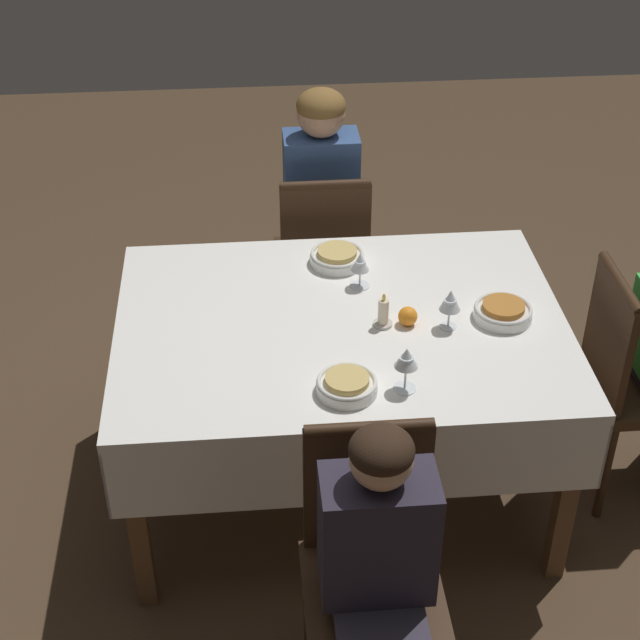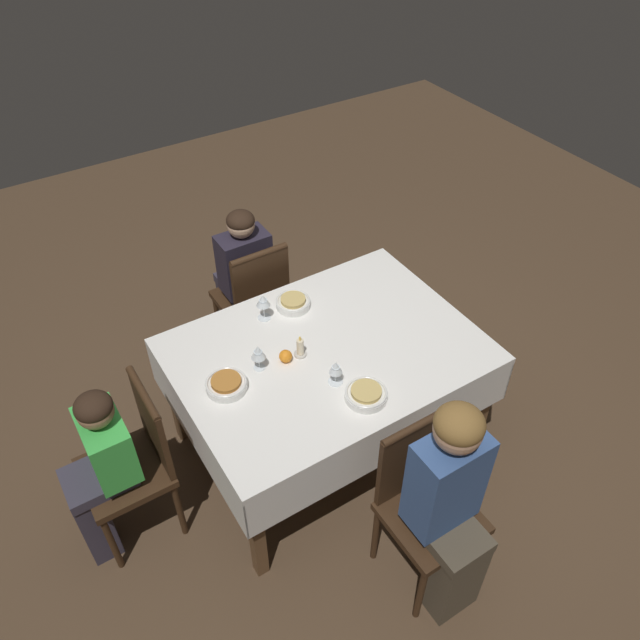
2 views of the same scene
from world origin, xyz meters
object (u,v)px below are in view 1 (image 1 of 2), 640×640
(candle_centerpiece, at_px, (383,314))
(person_adult_denim, at_px, (320,203))
(chair_south, at_px, (323,257))
(person_child_dark, at_px, (379,586))
(wine_glass_west, at_px, (450,301))
(wine_glass_south, at_px, (360,264))
(bowl_north, at_px, (347,385))
(dining_table, at_px, (341,342))
(bowl_west, at_px, (503,311))
(chair_west, at_px, (632,375))
(chair_north, at_px, (371,559))
(orange_fruit, at_px, (408,316))
(wine_glass_north, at_px, (406,360))
(bowl_south, at_px, (337,257))

(candle_centerpiece, bearing_deg, person_adult_denim, -82.97)
(chair_south, bearing_deg, candle_centerpiece, 98.23)
(person_child_dark, bearing_deg, wine_glass_west, 69.16)
(wine_glass_south, xyz_separation_m, wine_glass_west, (-0.26, 0.27, 0.01))
(bowl_north, relative_size, candle_centerpiece, 1.49)
(dining_table, relative_size, bowl_west, 7.65)
(chair_west, relative_size, chair_north, 1.00)
(wine_glass_west, xyz_separation_m, candle_centerpiece, (0.21, -0.03, -0.06))
(chair_north, bearing_deg, orange_fruit, 74.54)
(person_adult_denim, xyz_separation_m, orange_fruit, (-0.20, 1.00, 0.10))
(dining_table, distance_m, person_adult_denim, 0.96)
(bowl_west, xyz_separation_m, bowl_north, (0.56, 0.34, 0.00))
(wine_glass_south, bearing_deg, chair_west, 163.38)
(wine_glass_north, bearing_deg, bowl_north, -0.35)
(chair_west, distance_m, wine_glass_north, 0.98)
(chair_west, xyz_separation_m, candle_centerpiece, (0.88, -0.03, 0.28))
(orange_fruit, bearing_deg, bowl_north, 54.62)
(wine_glass_north, relative_size, orange_fruit, 2.35)
(chair_south, bearing_deg, wine_glass_west, 110.92)
(wine_glass_west, height_order, bowl_north, wine_glass_west)
(bowl_south, xyz_separation_m, orange_fruit, (-0.19, 0.40, 0.00))
(chair_west, bearing_deg, wine_glass_north, 109.45)
(chair_south, distance_m, person_child_dark, 1.79)
(chair_south, bearing_deg, bowl_west, 122.00)
(person_child_dark, height_order, wine_glass_north, person_child_dark)
(dining_table, xyz_separation_m, chair_west, (-1.01, 0.07, -0.16))
(person_adult_denim, xyz_separation_m, bowl_west, (-0.53, 0.99, 0.10))
(bowl_south, bearing_deg, candle_centerpiece, 105.53)
(chair_west, xyz_separation_m, wine_glass_west, (0.67, -0.00, 0.34))
(chair_south, bearing_deg, wine_glass_north, 96.85)
(chair_west, relative_size, wine_glass_north, 6.01)
(wine_glass_west, bearing_deg, chair_west, 179.61)
(candle_centerpiece, bearing_deg, wine_glass_north, 93.34)
(chair_south, xyz_separation_m, person_child_dark, (0.01, 1.79, 0.07))
(bowl_north, bearing_deg, bowl_west, -148.49)
(bowl_south, height_order, wine_glass_south, wine_glass_south)
(person_adult_denim, distance_m, wine_glass_south, 0.77)
(chair_west, relative_size, candle_centerpiece, 7.31)
(chair_north, xyz_separation_m, bowl_north, (0.02, -0.44, 0.27))
(chair_north, distance_m, person_adult_denim, 1.78)
(person_adult_denim, distance_m, orange_fruit, 1.02)
(chair_south, distance_m, candle_centerpiece, 0.90)
(chair_west, bearing_deg, candle_centerpiece, 87.79)
(chair_west, xyz_separation_m, wine_glass_north, (0.86, 0.30, 0.35))
(dining_table, distance_m, wine_glass_south, 0.29)
(chair_west, bearing_deg, person_child_dark, 131.76)
(bowl_west, xyz_separation_m, wine_glass_north, (0.38, 0.34, 0.08))
(bowl_west, bearing_deg, chair_south, -58.00)
(chair_north, bearing_deg, wine_glass_west, 65.25)
(wine_glass_south, distance_m, bowl_west, 0.51)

